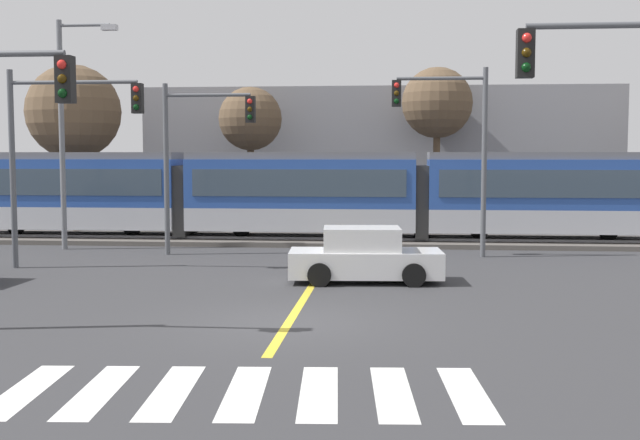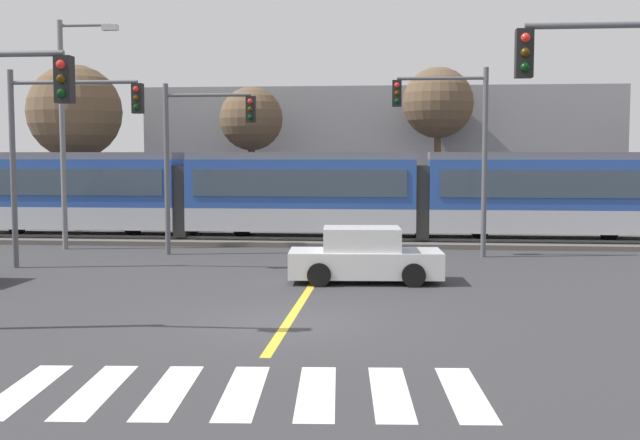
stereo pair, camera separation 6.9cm
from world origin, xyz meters
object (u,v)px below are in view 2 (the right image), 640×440
object	(u,v)px
traffic_light_mid_left	(57,136)
bare_tree_far_west	(75,112)
sedan_crossing	(365,257)
street_lamp_west	(68,120)
traffic_light_far_left	(196,143)
light_rail_tram	(303,191)
bare_tree_west	(251,120)
bare_tree_east	(438,104)
traffic_light_far_right	(455,133)

from	to	relation	value
traffic_light_mid_left	bare_tree_far_west	world-z (taller)	bare_tree_far_west
sedan_crossing	bare_tree_far_west	xyz separation A→B (m)	(-13.91, 13.79, 4.75)
street_lamp_west	bare_tree_far_west	world-z (taller)	street_lamp_west
traffic_light_far_left	street_lamp_west	distance (m)	5.33
traffic_light_far_left	bare_tree_far_west	xyz separation A→B (m)	(-7.82, 8.39, 1.52)
light_rail_tram	bare_tree_far_west	size ratio (longest dim) A/B	3.67
sedan_crossing	traffic_light_far_left	xyz separation A→B (m)	(-6.08, 5.41, 3.23)
sedan_crossing	traffic_light_far_left	size ratio (longest dim) A/B	0.72
traffic_light_mid_left	bare_tree_west	world-z (taller)	bare_tree_west
street_lamp_west	traffic_light_far_left	bearing A→B (deg)	-13.19
traffic_light_mid_left	traffic_light_far_left	bearing A→B (deg)	47.09
traffic_light_mid_left	bare_tree_east	world-z (taller)	bare_tree_east
street_lamp_west	bare_tree_east	bearing A→B (deg)	32.70
traffic_light_far_left	traffic_light_mid_left	bearing A→B (deg)	-132.91
sedan_crossing	traffic_light_far_right	xyz separation A→B (m)	(2.83, 5.76, 3.55)
traffic_light_far_right	sedan_crossing	bearing A→B (deg)	-116.13
street_lamp_west	sedan_crossing	bearing A→B (deg)	-30.52
traffic_light_mid_left	bare_tree_east	bearing A→B (deg)	48.49
light_rail_tram	traffic_light_far_right	bearing A→B (deg)	-35.16
traffic_light_far_right	street_lamp_west	distance (m)	14.07
traffic_light_far_left	bare_tree_east	bearing A→B (deg)	49.01
bare_tree_west	traffic_light_far_left	bearing A→B (deg)	-91.35
traffic_light_far_right	bare_tree_far_west	distance (m)	18.60
light_rail_tram	street_lamp_west	size ratio (longest dim) A/B	3.33
traffic_light_far_left	bare_tree_far_west	size ratio (longest dim) A/B	0.78
sedan_crossing	bare_tree_far_west	distance (m)	20.15
light_rail_tram	traffic_light_mid_left	xyz separation A→B (m)	(-6.63, -8.06, 2.04)
sedan_crossing	street_lamp_west	distance (m)	13.64
traffic_light_far_left	light_rail_tram	bearing A→B (deg)	53.79
sedan_crossing	traffic_light_mid_left	xyz separation A→B (m)	(-9.51, 1.72, 3.39)
traffic_light_far_right	bare_tree_west	distance (m)	12.57
street_lamp_west	bare_tree_far_west	xyz separation A→B (m)	(-2.70, 7.18, 0.66)
sedan_crossing	bare_tree_far_west	bearing A→B (deg)	135.24
light_rail_tram	bare_tree_west	xyz separation A→B (m)	(-2.98, 5.03, 3.07)
traffic_light_mid_left	bare_tree_west	bearing A→B (deg)	74.42
traffic_light_far_right	traffic_light_mid_left	xyz separation A→B (m)	(-12.34, -4.04, -0.16)
light_rail_tram	traffic_light_mid_left	world-z (taller)	traffic_light_mid_left
bare_tree_far_west	bare_tree_west	bearing A→B (deg)	7.19
light_rail_tram	bare_tree_east	xyz separation A→B (m)	(5.62, 5.78, 3.81)
traffic_light_mid_left	street_lamp_west	world-z (taller)	street_lamp_west
traffic_light_far_left	bare_tree_far_west	bearing A→B (deg)	133.01
traffic_light_far_right	bare_tree_far_west	xyz separation A→B (m)	(-16.73, 8.03, 1.20)
traffic_light_mid_left	bare_tree_far_west	bearing A→B (deg)	110.01
bare_tree_far_west	traffic_light_far_right	bearing A→B (deg)	-25.64
bare_tree_far_west	bare_tree_west	size ratio (longest dim) A/B	1.15
light_rail_tram	bare_tree_far_west	distance (m)	12.22
traffic_light_mid_left	traffic_light_far_right	bearing A→B (deg)	18.13
traffic_light_mid_left	bare_tree_far_west	size ratio (longest dim) A/B	0.80
bare_tree_far_west	bare_tree_east	distance (m)	16.75
sedan_crossing	street_lamp_west	xyz separation A→B (m)	(-11.21, 6.61, 4.09)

